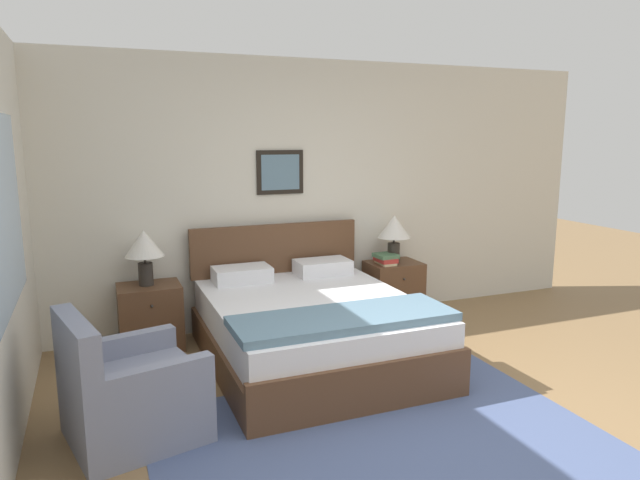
{
  "coord_description": "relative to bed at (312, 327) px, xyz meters",
  "views": [
    {
      "loc": [
        -1.77,
        -2.56,
        1.88
      ],
      "look_at": [
        -0.14,
        1.51,
        1.07
      ],
      "focal_mm": 32.0,
      "sensor_mm": 36.0,
      "label": 1
    }
  ],
  "objects": [
    {
      "name": "book_thick_bottom",
      "position": [
        1.1,
        0.76,
        0.3
      ],
      "size": [
        0.15,
        0.25,
        0.03
      ],
      "rotation": [
        0.0,
        0.0,
        -0.03
      ],
      "color": "beige",
      "rests_on": "nightstand_by_door"
    },
    {
      "name": "ground_plane",
      "position": [
        0.14,
        -1.67,
        -0.3
      ],
      "size": [
        16.0,
        16.0,
        0.0
      ],
      "primitive_type": "plane",
      "color": "olive"
    },
    {
      "name": "wall_left",
      "position": [
        -2.16,
        -0.31,
        1.01
      ],
      "size": [
        0.08,
        5.14,
        2.6
      ],
      "color": "beige",
      "rests_on": "ground_plane"
    },
    {
      "name": "nightstand_near_window",
      "position": [
        -1.22,
        0.8,
        -0.01
      ],
      "size": [
        0.54,
        0.44,
        0.58
      ],
      "color": "brown",
      "rests_on": "ground_plane"
    },
    {
      "name": "book_hardcover_middle",
      "position": [
        1.1,
        0.76,
        0.33
      ],
      "size": [
        0.17,
        0.24,
        0.04
      ],
      "rotation": [
        0.0,
        0.0,
        -0.0
      ],
      "color": "#B7332D",
      "rests_on": "book_thick_bottom"
    },
    {
      "name": "nightstand_by_door",
      "position": [
        1.22,
        0.8,
        -0.01
      ],
      "size": [
        0.54,
        0.44,
        0.58
      ],
      "color": "brown",
      "rests_on": "ground_plane"
    },
    {
      "name": "wall_back",
      "position": [
        0.14,
        1.09,
        1.0
      ],
      "size": [
        6.94,
        0.09,
        2.6
      ],
      "color": "beige",
      "rests_on": "ground_plane"
    },
    {
      "name": "table_lamp_by_door",
      "position": [
        1.22,
        0.81,
        0.63
      ],
      "size": [
        0.34,
        0.34,
        0.49
      ],
      "color": "#2D2823",
      "rests_on": "nightstand_by_door"
    },
    {
      "name": "table_lamp_near_window",
      "position": [
        -1.24,
        0.81,
        0.63
      ],
      "size": [
        0.34,
        0.34,
        0.49
      ],
      "color": "#2D2823",
      "rests_on": "nightstand_near_window"
    },
    {
      "name": "book_novel_upper",
      "position": [
        1.1,
        0.76,
        0.37
      ],
      "size": [
        0.22,
        0.23,
        0.04
      ],
      "rotation": [
        0.0,
        0.0,
        0.06
      ],
      "color": "#4C7551",
      "rests_on": "book_hardcover_middle"
    },
    {
      "name": "area_rug_main",
      "position": [
        -0.05,
        -1.33,
        -0.29
      ],
      "size": [
        2.77,
        1.9,
        0.01
      ],
      "color": "#47567F",
      "rests_on": "ground_plane"
    },
    {
      "name": "bed",
      "position": [
        0.0,
        0.0,
        0.0
      ],
      "size": [
        1.66,
        2.04,
        1.02
      ],
      "color": "brown",
      "rests_on": "ground_plane"
    },
    {
      "name": "armchair",
      "position": [
        -1.5,
        -0.74,
        -0.01
      ],
      "size": [
        0.91,
        0.88,
        0.84
      ],
      "rotation": [
        0.0,
        0.0,
        -1.33
      ],
      "color": "gray",
      "rests_on": "ground_plane"
    }
  ]
}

